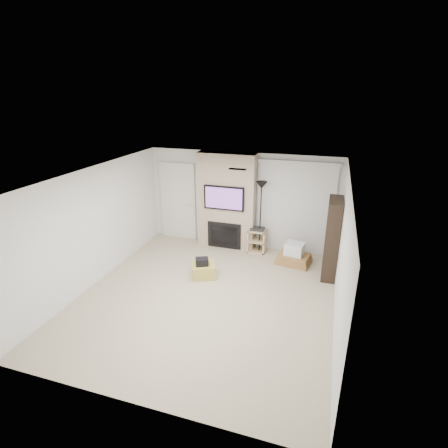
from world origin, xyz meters
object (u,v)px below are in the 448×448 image
(ottoman, at_px, (203,270))
(av_stand, at_px, (257,239))
(floor_lamp, at_px, (261,197))
(bookshelf, at_px, (332,239))
(box_stack, at_px, (294,256))

(ottoman, xyz_separation_m, av_stand, (0.88, 1.64, 0.20))
(floor_lamp, relative_size, bookshelf, 1.04)
(av_stand, bearing_deg, box_stack, -21.46)
(floor_lamp, bearing_deg, av_stand, 177.59)
(av_stand, xyz_separation_m, box_stack, (1.00, -0.39, -0.15))
(ottoman, height_order, bookshelf, bookshelf)
(av_stand, xyz_separation_m, bookshelf, (1.82, -0.75, 0.55))
(ottoman, relative_size, floor_lamp, 0.27)
(box_stack, bearing_deg, floor_lamp, 157.38)
(av_stand, height_order, box_stack, av_stand)
(ottoman, bearing_deg, floor_lamp, 60.10)
(floor_lamp, bearing_deg, box_stack, -22.62)
(floor_lamp, height_order, bookshelf, floor_lamp)
(floor_lamp, xyz_separation_m, box_stack, (0.94, -0.39, -1.27))
(av_stand, bearing_deg, ottoman, -118.18)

